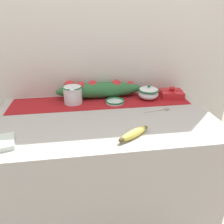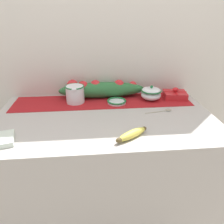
% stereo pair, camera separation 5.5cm
% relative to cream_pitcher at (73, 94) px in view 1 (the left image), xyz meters
% --- Properties ---
extents(ground_plane, '(12.00, 12.00, 0.00)m').
position_rel_cream_pitcher_xyz_m(ground_plane, '(0.18, -0.22, -0.93)').
color(ground_plane, gray).
extents(countertop, '(1.26, 0.72, 0.87)m').
position_rel_cream_pitcher_xyz_m(countertop, '(0.18, -0.22, -0.50)').
color(countertop, '#B7B2AD').
rests_on(countertop, ground_plane).
extents(back_wall, '(2.06, 0.04, 2.40)m').
position_rel_cream_pitcher_xyz_m(back_wall, '(0.18, 0.16, 0.27)').
color(back_wall, silver).
rests_on(back_wall, ground_plane).
extents(table_runner, '(1.16, 0.25, 0.00)m').
position_rel_cream_pitcher_xyz_m(table_runner, '(0.18, -0.00, -0.06)').
color(table_runner, '#A8191E').
rests_on(table_runner, countertop).
extents(cream_pitcher, '(0.12, 0.14, 0.12)m').
position_rel_cream_pitcher_xyz_m(cream_pitcher, '(0.00, 0.00, 0.00)').
color(cream_pitcher, white).
rests_on(cream_pitcher, countertop).
extents(sugar_bowl, '(0.13, 0.13, 0.10)m').
position_rel_cream_pitcher_xyz_m(sugar_bowl, '(0.50, -0.00, -0.02)').
color(sugar_bowl, white).
rests_on(sugar_bowl, countertop).
extents(small_dish, '(0.12, 0.12, 0.02)m').
position_rel_cream_pitcher_xyz_m(small_dish, '(0.27, -0.04, -0.05)').
color(small_dish, white).
rests_on(small_dish, countertop).
extents(banana, '(0.18, 0.13, 0.04)m').
position_rel_cream_pitcher_xyz_m(banana, '(0.29, -0.46, -0.04)').
color(banana, '#DBCC4C').
rests_on(banana, countertop).
extents(spoon, '(0.17, 0.05, 0.01)m').
position_rel_cream_pitcher_xyz_m(spoon, '(0.56, -0.18, -0.06)').
color(spoon, '#A89E89').
rests_on(spoon, countertop).
extents(gift_box, '(0.16, 0.14, 0.07)m').
position_rel_cream_pitcher_xyz_m(gift_box, '(0.68, 0.01, -0.04)').
color(gift_box, red).
rests_on(gift_box, countertop).
extents(poinsettia_garland, '(0.59, 0.12, 0.13)m').
position_rel_cream_pitcher_xyz_m(poinsettia_garland, '(0.17, 0.07, -0.00)').
color(poinsettia_garland, '#2D6B38').
rests_on(poinsettia_garland, countertop).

